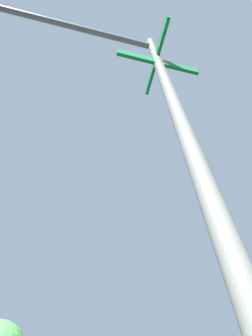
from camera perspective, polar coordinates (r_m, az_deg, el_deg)
The scene contains 1 object.
traffic_signal_near at distance 3.19m, azimuth -19.59°, elevation 27.24°, with size 1.71×3.58×5.53m.
Camera 1 is at (-7.40, -6.24, 0.95)m, focal length 25.10 mm.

